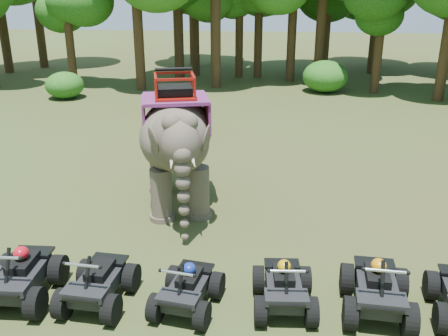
{
  "coord_description": "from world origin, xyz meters",
  "views": [
    {
      "loc": [
        1.15,
        -10.14,
        6.23
      ],
      "look_at": [
        0.0,
        1.2,
        1.9
      ],
      "focal_mm": 40.0,
      "sensor_mm": 36.0,
      "label": 1
    }
  ],
  "objects": [
    {
      "name": "tree_39",
      "position": [
        -3.51,
        28.44,
        4.39
      ],
      "size": [
        6.15,
        6.15,
        8.78
      ],
      "primitive_type": null,
      "color": "#195114",
      "rests_on": "ground"
    },
    {
      "name": "elephant",
      "position": [
        -1.54,
        3.11,
        1.95
      ],
      "size": [
        3.11,
        4.99,
        3.89
      ],
      "primitive_type": null,
      "rotation": [
        0.0,
        0.0,
        0.25
      ],
      "color": "#4F4339",
      "rests_on": "ground"
    },
    {
      "name": "tree_0",
      "position": [
        0.0,
        23.7,
        3.98
      ],
      "size": [
        5.58,
        5.58,
        7.97
      ],
      "primitive_type": null,
      "color": "#195114",
      "rests_on": "ground"
    },
    {
      "name": "atv_2",
      "position": [
        -0.43,
        -1.84,
        0.59
      ],
      "size": [
        1.41,
        1.76,
        1.18
      ],
      "primitive_type": null,
      "rotation": [
        0.0,
        0.0,
        -0.16
      ],
      "color": "black",
      "rests_on": "ground"
    },
    {
      "name": "tree_32",
      "position": [
        -4.22,
        23.92,
        3.38
      ],
      "size": [
        4.73,
        4.73,
        6.75
      ],
      "primitive_type": null,
      "color": "#195114",
      "rests_on": "ground"
    },
    {
      "name": "tree_30",
      "position": [
        -11.08,
        19.23,
        3.28
      ],
      "size": [
        4.59,
        4.59,
        6.56
      ],
      "primitive_type": null,
      "color": "#195114",
      "rests_on": "ground"
    },
    {
      "name": "atv_0",
      "position": [
        -3.89,
        -1.85,
        0.69
      ],
      "size": [
        1.41,
        1.9,
        1.37
      ],
      "primitive_type": null,
      "rotation": [
        0.0,
        0.0,
        0.03
      ],
      "color": "black",
      "rests_on": "ground"
    },
    {
      "name": "tree_35",
      "position": [
        4.46,
        24.44,
        3.75
      ],
      "size": [
        5.25,
        5.25,
        7.5
      ],
      "primitive_type": null,
      "color": "#195114",
      "rests_on": "ground"
    },
    {
      "name": "tree_31",
      "position": [
        -6.79,
        18.96,
        4.67
      ],
      "size": [
        6.54,
        6.54,
        9.34
      ],
      "primitive_type": null,
      "color": "#195114",
      "rests_on": "ground"
    },
    {
      "name": "tree_46",
      "position": [
        -1.26,
        23.65,
        3.64
      ],
      "size": [
        5.1,
        5.1,
        7.29
      ],
      "primitive_type": null,
      "color": "#195114",
      "rests_on": "ground"
    },
    {
      "name": "atv_3",
      "position": [
        1.49,
        -1.61,
        0.61
      ],
      "size": [
        1.32,
        1.74,
        1.23
      ],
      "primitive_type": null,
      "rotation": [
        0.0,
        0.0,
        0.07
      ],
      "color": "black",
      "rests_on": "ground"
    },
    {
      "name": "tree_2",
      "position": [
        6.97,
        19.42,
        3.28
      ],
      "size": [
        4.59,
        4.59,
        6.55
      ],
      "primitive_type": null,
      "color": "#195114",
      "rests_on": "ground"
    },
    {
      "name": "tree_47",
      "position": [
        2.16,
        22.46,
        3.74
      ],
      "size": [
        5.24,
        5.24,
        7.49
      ],
      "primitive_type": null,
      "color": "#195114",
      "rests_on": "ground"
    },
    {
      "name": "tree_1",
      "position": [
        3.9,
        22.25,
        4.91
      ],
      "size": [
        6.88,
        6.88,
        9.83
      ],
      "primitive_type": null,
      "color": "#195114",
      "rests_on": "ground"
    },
    {
      "name": "atv_4",
      "position": [
        3.31,
        -1.57,
        0.68
      ],
      "size": [
        1.46,
        1.92,
        1.36
      ],
      "primitive_type": null,
      "rotation": [
        0.0,
        0.0,
        -0.07
      ],
      "color": "black",
      "rests_on": "ground"
    },
    {
      "name": "tree_40",
      "position": [
        8.8,
        29.49,
        3.87
      ],
      "size": [
        5.42,
        5.42,
        7.75
      ],
      "primitive_type": null,
      "color": "#195114",
      "rests_on": "ground"
    },
    {
      "name": "atv_1",
      "position": [
        -2.26,
        -1.85,
        0.63
      ],
      "size": [
        1.38,
        1.8,
        1.27
      ],
      "primitive_type": null,
      "rotation": [
        0.0,
        0.0,
        -0.08
      ],
      "color": "black",
      "rests_on": "ground"
    },
    {
      "name": "ground",
      "position": [
        0.0,
        0.0,
        0.0
      ],
      "size": [
        110.0,
        110.0,
        0.0
      ],
      "primitive_type": "plane",
      "color": "#47381E",
      "rests_on": "ground"
    }
  ]
}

